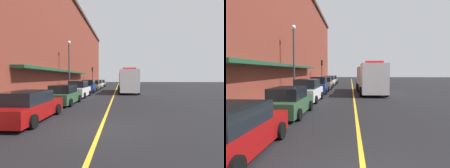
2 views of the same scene
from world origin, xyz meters
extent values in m
plane|color=black|center=(0.00, 25.00, 0.00)|extent=(112.00, 112.00, 0.00)
cube|color=gray|center=(-6.20, 25.00, 0.07)|extent=(2.40, 70.00, 0.15)
cube|color=gold|center=(0.00, 25.00, 0.00)|extent=(0.16, 70.00, 0.01)
cube|color=maroon|center=(-14.21, 24.00, 8.08)|extent=(13.62, 64.00, 16.17)
cube|color=#472D23|center=(-7.25, 24.00, 15.87)|extent=(0.40, 64.00, 0.60)
cube|color=#19472D|center=(-6.85, 16.00, 3.10)|extent=(1.20, 22.40, 0.24)
cube|color=maroon|center=(-3.89, 1.18, 0.55)|extent=(1.86, 4.70, 0.76)
cube|color=black|center=(-3.89, 0.95, 1.24)|extent=(1.67, 2.59, 0.62)
cylinder|color=black|center=(-4.83, 2.64, 0.32)|extent=(0.22, 0.64, 0.64)
cylinder|color=black|center=(-2.95, 2.64, 0.32)|extent=(0.22, 0.64, 0.64)
cylinder|color=black|center=(-2.95, -0.27, 0.32)|extent=(0.22, 0.64, 0.64)
cube|color=#2D5133|center=(-3.89, 6.69, 0.57)|extent=(1.91, 4.29, 0.80)
cube|color=black|center=(-3.89, 6.47, 1.30)|extent=(1.69, 2.37, 0.65)
cylinder|color=black|center=(-4.80, 8.02, 0.32)|extent=(0.23, 0.64, 0.64)
cylinder|color=black|center=(-2.94, 7.99, 0.32)|extent=(0.23, 0.64, 0.64)
cylinder|color=black|center=(-4.84, 5.38, 0.32)|extent=(0.23, 0.64, 0.64)
cylinder|color=black|center=(-2.98, 5.35, 0.32)|extent=(0.23, 0.64, 0.64)
cube|color=silver|center=(-3.96, 12.02, 0.64)|extent=(1.99, 4.33, 0.93)
cube|color=black|center=(-3.97, 11.81, 1.49)|extent=(1.75, 2.40, 0.76)
cylinder|color=black|center=(-4.88, 13.37, 0.32)|extent=(0.24, 0.65, 0.64)
cylinder|color=black|center=(-2.98, 13.32, 0.32)|extent=(0.24, 0.65, 0.64)
cylinder|color=black|center=(-4.95, 10.72, 0.32)|extent=(0.24, 0.65, 0.64)
cylinder|color=black|center=(-3.05, 10.67, 0.32)|extent=(0.24, 0.65, 0.64)
cube|color=navy|center=(-3.96, 18.23, 0.65)|extent=(1.88, 4.67, 0.96)
cube|color=black|center=(-3.96, 18.00, 1.53)|extent=(1.65, 2.58, 0.78)
cylinder|color=black|center=(-4.89, 19.65, 0.32)|extent=(0.23, 0.64, 0.64)
cylinder|color=black|center=(-3.10, 19.69, 0.32)|extent=(0.23, 0.64, 0.64)
cylinder|color=black|center=(-4.83, 16.78, 0.32)|extent=(0.23, 0.64, 0.64)
cylinder|color=black|center=(-3.03, 16.82, 0.32)|extent=(0.23, 0.64, 0.64)
cube|color=#A5844C|center=(-3.95, 23.74, 0.60)|extent=(1.83, 4.45, 0.85)
cube|color=black|center=(-3.95, 23.52, 1.38)|extent=(1.63, 2.45, 0.70)
cylinder|color=black|center=(-4.87, 25.10, 0.32)|extent=(0.23, 0.64, 0.64)
cylinder|color=black|center=(-3.07, 25.12, 0.32)|extent=(0.23, 0.64, 0.64)
cylinder|color=black|center=(-4.83, 22.35, 0.32)|extent=(0.23, 0.64, 0.64)
cylinder|color=black|center=(-3.04, 22.38, 0.32)|extent=(0.23, 0.64, 0.64)
cube|color=silver|center=(-4.00, 29.77, 0.61)|extent=(1.85, 4.54, 0.88)
cube|color=black|center=(-4.01, 29.55, 1.41)|extent=(1.63, 2.51, 0.72)
cylinder|color=black|center=(-4.86, 31.19, 0.32)|extent=(0.23, 0.64, 0.64)
cylinder|color=black|center=(-3.09, 31.15, 0.32)|extent=(0.23, 0.64, 0.64)
cylinder|color=black|center=(-4.92, 28.40, 0.32)|extent=(0.23, 0.64, 0.64)
cylinder|color=black|center=(-3.15, 28.36, 0.32)|extent=(0.23, 0.64, 0.64)
cube|color=#595B60|center=(-3.93, 34.88, 0.60)|extent=(1.86, 4.33, 0.85)
cube|color=black|center=(-3.94, 34.67, 1.37)|extent=(1.64, 2.40, 0.69)
cylinder|color=black|center=(-4.81, 36.23, 0.32)|extent=(0.23, 0.64, 0.64)
cylinder|color=black|center=(-3.01, 36.20, 0.32)|extent=(0.23, 0.64, 0.64)
cylinder|color=black|center=(-4.86, 33.57, 0.32)|extent=(0.23, 0.64, 0.64)
cylinder|color=black|center=(-3.06, 33.53, 0.32)|extent=(0.23, 0.64, 0.64)
cube|color=silver|center=(2.01, 15.21, 1.81)|extent=(2.58, 2.64, 3.03)
cube|color=silver|center=(1.90, 20.02, 1.69)|extent=(2.67, 6.34, 2.78)
cube|color=red|center=(2.01, 15.21, 3.45)|extent=(1.78, 0.64, 0.24)
cylinder|color=black|center=(3.28, 15.33, 0.50)|extent=(0.32, 1.01, 1.00)
cylinder|color=black|center=(0.73, 15.27, 0.50)|extent=(0.32, 1.01, 1.00)
cylinder|color=black|center=(3.20, 19.26, 0.50)|extent=(0.32, 1.01, 1.00)
cylinder|color=black|center=(0.64, 19.20, 0.50)|extent=(0.32, 1.01, 1.00)
cylinder|color=black|center=(3.14, 21.80, 0.50)|extent=(0.32, 1.01, 1.00)
cylinder|color=black|center=(0.58, 21.74, 0.50)|extent=(0.32, 1.01, 1.00)
cylinder|color=#4C4C51|center=(-5.35, 33.76, 0.68)|extent=(0.07, 0.07, 1.05)
cube|color=black|center=(-5.35, 33.76, 1.34)|extent=(0.14, 0.18, 0.28)
cylinder|color=#4C4C51|center=(-5.35, 33.96, 0.68)|extent=(0.07, 0.07, 1.05)
cube|color=black|center=(-5.35, 33.96, 1.34)|extent=(0.14, 0.18, 0.28)
cylinder|color=#33383D|center=(-5.95, 14.79, 3.40)|extent=(0.18, 0.18, 6.50)
sphere|color=white|center=(-5.95, 14.79, 6.87)|extent=(0.44, 0.44, 0.44)
cylinder|color=#232326|center=(-5.30, 29.46, 1.85)|extent=(0.14, 0.14, 3.40)
cube|color=black|center=(-5.30, 29.46, 4.00)|extent=(0.28, 0.36, 0.90)
sphere|color=red|center=(-5.14, 29.46, 4.30)|extent=(0.16, 0.16, 0.16)
sphere|color=gold|center=(-5.14, 29.46, 4.00)|extent=(0.16, 0.16, 0.16)
sphere|color=green|center=(-5.14, 29.46, 3.70)|extent=(0.16, 0.16, 0.16)
camera|label=1|loc=(0.89, -7.46, 2.24)|focal=27.30mm
camera|label=2|loc=(-0.34, -4.42, 2.55)|focal=31.41mm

